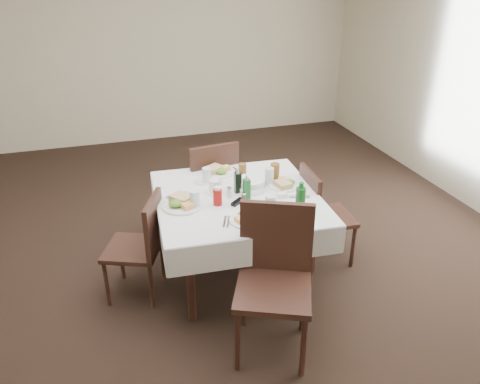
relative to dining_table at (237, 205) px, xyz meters
The scene contains 33 objects.
ground_plane 0.72m from the dining_table, 146.80° to the left, with size 7.00×7.00×0.00m, color black.
room_shell 1.06m from the dining_table, 146.80° to the left, with size 6.04×7.04×2.80m.
dining_table is the anchor object (origin of this frame).
chair_north 0.72m from the dining_table, 93.72° to the left, with size 0.52×0.52×0.97m.
chair_south 0.79m from the dining_table, 88.48° to the right, with size 0.64×0.64×1.03m.
chair_east 0.76m from the dining_table, ahead, with size 0.44×0.44×0.87m.
chair_west 0.79m from the dining_table, behind, with size 0.53×0.53×0.86m.
meal_north 0.47m from the dining_table, 94.07° to the left, with size 0.28×0.28×0.06m.
meal_south 0.41m from the dining_table, 95.54° to the right, with size 0.26×0.26×0.06m.
meal_east 0.43m from the dining_table, ahead, with size 0.26×0.26×0.06m.
meal_west 0.47m from the dining_table, behind, with size 0.31×0.31×0.07m.
side_plate_a 0.40m from the dining_table, 121.65° to the left, with size 0.14×0.14×0.01m.
side_plate_b 0.34m from the dining_table, 46.12° to the right, with size 0.17×0.17×0.01m.
water_n 0.38m from the dining_table, 119.42° to the left, with size 0.07×0.07×0.13m.
water_s 0.41m from the dining_table, 68.06° to the right, with size 0.08×0.08×0.15m.
water_e 0.37m from the dining_table, 22.49° to the left, with size 0.08×0.08×0.14m.
water_w 0.40m from the dining_table, 165.10° to the right, with size 0.07×0.07×0.14m.
iced_tea_a 0.35m from the dining_table, 65.36° to the left, with size 0.07×0.07×0.14m.
iced_tea_b 0.44m from the dining_table, 23.91° to the left, with size 0.08×0.08×0.16m.
bread_basket 0.21m from the dining_table, 33.07° to the left, with size 0.25×0.25×0.08m.
oil_cruet_dark 0.19m from the dining_table, 70.03° to the left, with size 0.05×0.05×0.21m.
oil_cruet_green 0.19m from the dining_table, 48.80° to the right, with size 0.05×0.05×0.20m.
ketchup_bottle 0.26m from the dining_table, 151.87° to the right, with size 0.07×0.07×0.15m.
salt_shaker 0.14m from the dining_table, behind, with size 0.04×0.04×0.08m.
pepper_shaker 0.17m from the dining_table, 82.97° to the right, with size 0.04×0.04×0.08m.
coffee_mug 0.23m from the dining_table, 144.43° to the left, with size 0.15×0.14×0.11m.
sunglasses 0.17m from the dining_table, 106.65° to the right, with size 0.12×0.11×0.03m.
green_bottle 0.59m from the dining_table, 53.30° to the right, with size 0.07×0.07×0.27m.
sugar_caddy 0.36m from the dining_table, 23.28° to the right, with size 0.08×0.05×0.04m.
cutlery_n 0.48m from the dining_table, 73.94° to the left, with size 0.09×0.17×0.01m.
cutlery_s 0.43m from the dining_table, 117.13° to the right, with size 0.10×0.17×0.01m.
cutlery_e 0.49m from the dining_table, 20.99° to the right, with size 0.17×0.09×0.01m.
cutlery_w 0.48m from the dining_table, 163.89° to the left, with size 0.19×0.10×0.01m.
Camera 1 is at (-0.72, -3.28, 2.42)m, focal length 35.00 mm.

